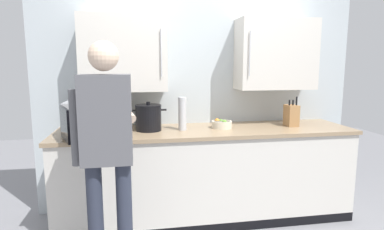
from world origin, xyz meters
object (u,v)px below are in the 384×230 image
fruit_bowl (222,124)px  stock_pot (149,118)px  knife_block (291,115)px  thermos_flask (182,114)px  microwave_oven (92,117)px  person_figure (106,142)px

fruit_bowl → stock_pot: 0.72m
fruit_bowl → knife_block: bearing=-1.0°
fruit_bowl → thermos_flask: 0.42m
thermos_flask → stock_pot: thermos_flask is taller
microwave_oven → thermos_flask: size_ratio=2.31×
fruit_bowl → stock_pot: (-0.72, 0.00, 0.08)m
thermos_flask → knife_block: bearing=0.9°
fruit_bowl → knife_block: (0.73, -0.01, 0.07)m
thermos_flask → knife_block: thermos_flask is taller
person_figure → microwave_oven: bearing=103.6°
microwave_oven → fruit_bowl: bearing=-0.6°
stock_pot → knife_block: 1.45m
thermos_flask → stock_pot: (-0.32, 0.03, -0.04)m
microwave_oven → knife_block: knife_block is taller
microwave_oven → knife_block: 1.97m
microwave_oven → fruit_bowl: (1.24, -0.01, -0.10)m
fruit_bowl → stock_pot: size_ratio=0.59×
thermos_flask → knife_block: 1.13m
fruit_bowl → thermos_flask: bearing=-175.5°
fruit_bowl → person_figure: bearing=-141.7°
microwave_oven → thermos_flask: 0.84m
person_figure → fruit_bowl: bearing=38.3°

